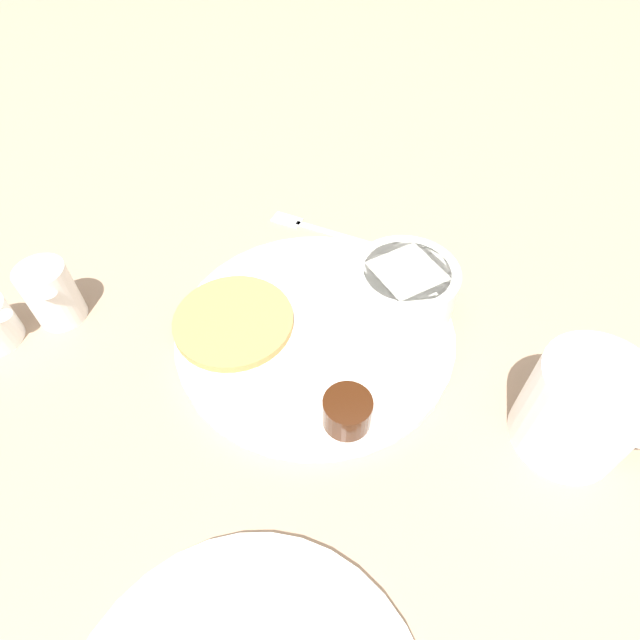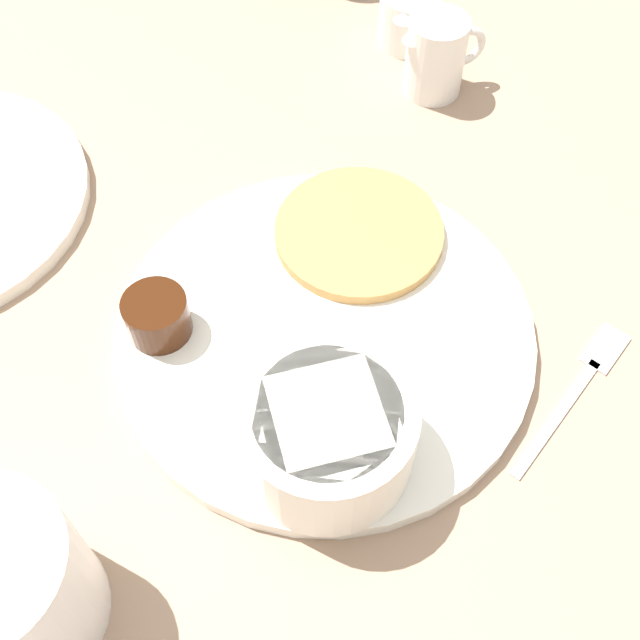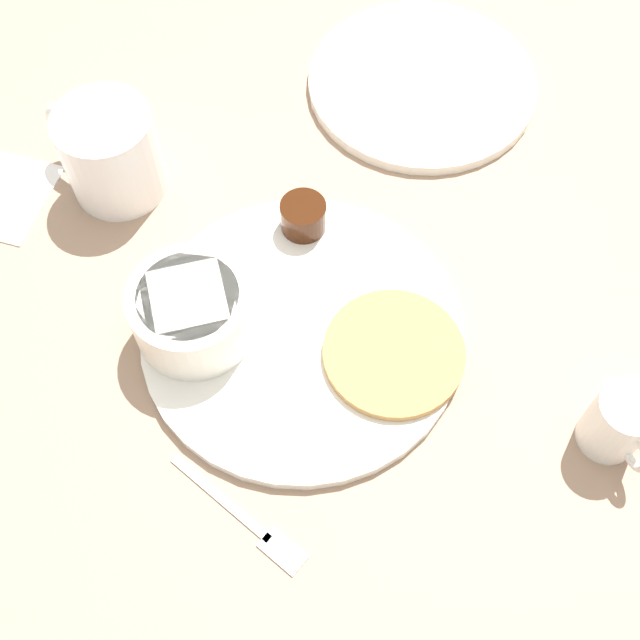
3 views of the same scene
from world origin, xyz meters
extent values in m
plane|color=#9E7F66|center=(0.00, 0.00, 0.00)|extent=(4.00, 4.00, 0.00)
cylinder|color=white|center=(0.00, 0.00, 0.01)|extent=(0.29, 0.29, 0.01)
cylinder|color=#B78447|center=(-0.01, -0.08, 0.02)|extent=(0.12, 0.12, 0.01)
cylinder|color=white|center=(-0.01, 0.09, 0.04)|extent=(0.10, 0.10, 0.06)
cylinder|color=white|center=(-0.01, 0.09, 0.07)|extent=(0.09, 0.09, 0.01)
cylinder|color=#38190A|center=(0.11, 0.02, 0.03)|extent=(0.04, 0.04, 0.03)
cylinder|color=white|center=(0.00, 0.11, 0.02)|extent=(0.04, 0.04, 0.03)
sphere|color=white|center=(0.00, 0.11, 0.04)|extent=(0.02, 0.02, 0.02)
cylinder|color=white|center=(0.14, 0.20, 0.05)|extent=(0.09, 0.09, 0.09)
cylinder|color=white|center=(-0.06, -0.27, 0.03)|extent=(0.05, 0.05, 0.07)
torus|color=white|center=(-0.08, -0.28, 0.04)|extent=(0.04, 0.02, 0.04)
cone|color=white|center=(-0.04, -0.26, 0.06)|extent=(0.02, 0.02, 0.01)
cone|color=white|center=(-0.03, -0.30, 0.04)|extent=(0.02, 0.02, 0.01)
cube|color=silver|center=(-0.16, 0.04, 0.00)|extent=(0.06, 0.09, 0.00)
cube|color=silver|center=(-0.19, -0.01, 0.00)|extent=(0.04, 0.04, 0.00)
camera|label=1|loc=(0.32, -0.03, 0.41)|focal=28.00mm
camera|label=2|loc=(-0.04, 0.30, 0.47)|focal=45.00mm
camera|label=3|loc=(-0.33, -0.06, 0.64)|focal=45.00mm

